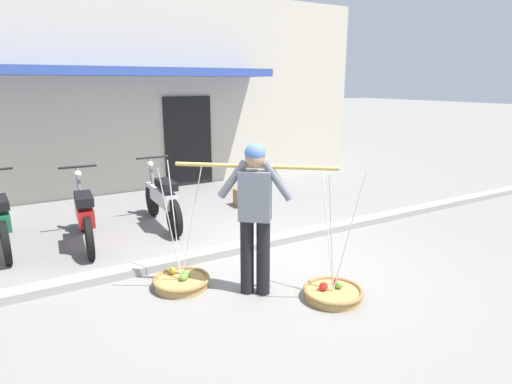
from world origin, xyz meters
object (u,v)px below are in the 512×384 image
object	(u,v)px
fruit_basket_left_side	(181,281)
fruit_basket_right_side	(333,292)
wooden_crate	(247,197)
motorcycle_second_in_row	(84,215)
motorcycle_third_in_row	(162,199)
motorcycle_nearest_shop	(0,219)
fruit_vendor	(255,209)

from	to	relation	value
fruit_basket_left_side	fruit_basket_right_side	xyz separation A→B (m)	(1.34, -1.09, -0.00)
wooden_crate	motorcycle_second_in_row	bearing A→B (deg)	-168.63
motorcycle_second_in_row	motorcycle_third_in_row	size ratio (longest dim) A/B	1.00
fruit_basket_right_side	motorcycle_nearest_shop	distance (m)	4.64
motorcycle_second_in_row	wooden_crate	size ratio (longest dim) A/B	4.14
fruit_basket_right_side	motorcycle_second_in_row	bearing A→B (deg)	124.03
fruit_basket_left_side	fruit_vendor	bearing A→B (deg)	-39.30
fruit_basket_left_side	motorcycle_third_in_row	xyz separation A→B (m)	(0.52, 2.22, 0.38)
wooden_crate	fruit_basket_right_side	bearing A→B (deg)	-104.48
fruit_basket_left_side	motorcycle_second_in_row	distance (m)	2.13
fruit_basket_left_side	motorcycle_second_in_row	size ratio (longest dim) A/B	0.80
fruit_basket_right_side	motorcycle_third_in_row	distance (m)	3.43
fruit_basket_left_side	wooden_crate	bearing A→B (deg)	48.35
motorcycle_third_in_row	wooden_crate	distance (m)	1.83
fruit_basket_left_side	motorcycle_nearest_shop	bearing A→B (deg)	127.25
motorcycle_nearest_shop	motorcycle_third_in_row	distance (m)	2.29
fruit_basket_right_side	motorcycle_second_in_row	xyz separation A→B (m)	(-2.06, 3.06, 0.38)
fruit_basket_left_side	fruit_basket_right_side	world-z (taller)	same
motorcycle_nearest_shop	motorcycle_third_in_row	world-z (taller)	same
fruit_vendor	motorcycle_nearest_shop	world-z (taller)	fruit_vendor
fruit_basket_right_side	fruit_vendor	bearing A→B (deg)	141.05
motorcycle_second_in_row	wooden_crate	distance (m)	3.08
motorcycle_second_in_row	motorcycle_third_in_row	bearing A→B (deg)	11.52
fruit_basket_left_side	motorcycle_nearest_shop	distance (m)	2.95
motorcycle_nearest_shop	wooden_crate	world-z (taller)	motorcycle_nearest_shop
fruit_basket_left_side	wooden_crate	size ratio (longest dim) A/B	3.30
motorcycle_third_in_row	fruit_basket_right_side	bearing A→B (deg)	-75.99
motorcycle_second_in_row	wooden_crate	bearing A→B (deg)	11.37
motorcycle_nearest_shop	wooden_crate	size ratio (longest dim) A/B	4.14
fruit_basket_right_side	wooden_crate	distance (m)	3.78
fruit_basket_right_side	wooden_crate	bearing A→B (deg)	75.52
fruit_basket_left_side	motorcycle_second_in_row	world-z (taller)	fruit_basket_left_side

